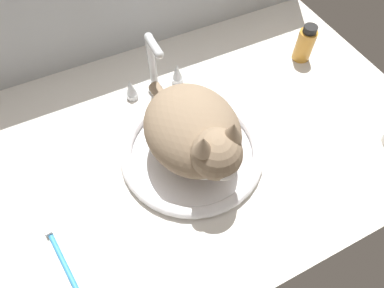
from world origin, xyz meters
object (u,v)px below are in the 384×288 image
(sink_basin, at_px, (192,150))
(amber_bottle, at_px, (305,44))
(faucet, at_px, (154,72))
(cat, at_px, (196,134))
(toothbrush, at_px, (61,257))

(sink_basin, height_order, amber_bottle, amber_bottle)
(sink_basin, distance_m, faucet, 0.23)
(sink_basin, xyz_separation_m, cat, (0.00, -0.02, 0.09))
(amber_bottle, bearing_deg, sink_basin, -159.83)
(faucet, relative_size, toothbrush, 1.10)
(cat, bearing_deg, sink_basin, 93.06)
(sink_basin, xyz_separation_m, toothbrush, (-0.34, -0.11, -0.01))
(sink_basin, relative_size, toothbrush, 2.02)
(faucet, relative_size, amber_bottle, 1.70)
(sink_basin, xyz_separation_m, faucet, (0.00, 0.23, 0.06))
(cat, height_order, toothbrush, cat)
(faucet, xyz_separation_m, cat, (0.00, -0.24, 0.03))
(toothbrush, bearing_deg, faucet, 44.34)
(cat, bearing_deg, toothbrush, -165.17)
(faucet, relative_size, cat, 0.52)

